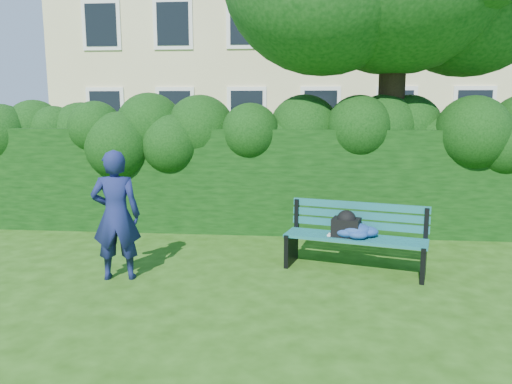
# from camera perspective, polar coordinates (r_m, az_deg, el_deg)

# --- Properties ---
(ground) EXTENTS (80.00, 80.00, 0.00)m
(ground) POSITION_cam_1_polar(r_m,az_deg,el_deg) (6.90, -0.48, -8.65)
(ground) COLOR #20480D
(ground) RESTS_ON ground
(apartment_building) EXTENTS (16.00, 8.08, 12.00)m
(apartment_building) POSITION_cam_1_polar(r_m,az_deg,el_deg) (20.86, 3.73, 20.34)
(apartment_building) COLOR beige
(apartment_building) RESTS_ON ground
(hedge) EXTENTS (10.00, 1.00, 1.80)m
(hedge) POSITION_cam_1_polar(r_m,az_deg,el_deg) (8.83, 0.99, 1.44)
(hedge) COLOR black
(hedge) RESTS_ON ground
(park_bench) EXTENTS (1.93, 1.03, 0.89)m
(park_bench) POSITION_cam_1_polar(r_m,az_deg,el_deg) (6.81, 11.14, -4.70)
(park_bench) COLOR #104F53
(park_bench) RESTS_ON ground
(man_reading) EXTENTS (0.67, 0.50, 1.65)m
(man_reading) POSITION_cam_1_polar(r_m,az_deg,el_deg) (6.52, -15.70, -2.58)
(man_reading) COLOR #171E51
(man_reading) RESTS_ON ground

